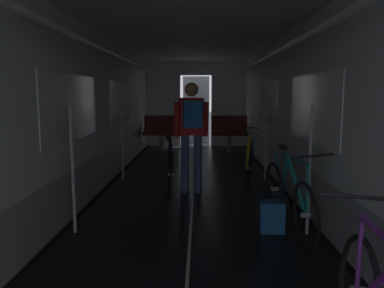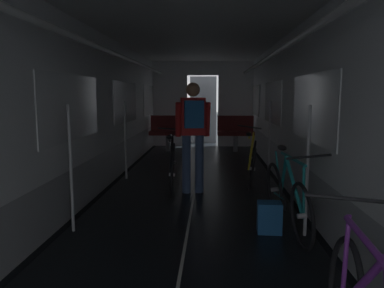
{
  "view_description": "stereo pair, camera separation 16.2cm",
  "coord_description": "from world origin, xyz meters",
  "px_view_note": "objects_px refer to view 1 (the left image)",
  "views": [
    {
      "loc": [
        0.09,
        -1.82,
        1.51
      ],
      "look_at": [
        0.0,
        3.11,
        0.85
      ],
      "focal_mm": 34.86,
      "sensor_mm": 36.0,
      "label": 1
    },
    {
      "loc": [
        0.26,
        -1.81,
        1.51
      ],
      "look_at": [
        0.0,
        3.11,
        0.85
      ],
      "focal_mm": 34.86,
      "sensor_mm": 36.0,
      "label": 2
    }
  ],
  "objects_px": {
    "person_cyclist_aisle": "(192,127)",
    "backpack_on_floor": "(272,217)",
    "bicycle_black_in_aisle": "(170,165)",
    "bicycle_teal": "(289,196)",
    "bench_seat_far_left": "(162,130)",
    "bench_seat_far_right": "(229,130)",
    "bicycle_yellow": "(249,160)"
  },
  "relations": [
    {
      "from": "person_cyclist_aisle",
      "to": "backpack_on_floor",
      "type": "distance_m",
      "value": 2.04
    },
    {
      "from": "person_cyclist_aisle",
      "to": "bicycle_black_in_aisle",
      "type": "bearing_deg",
      "value": 142.71
    },
    {
      "from": "bicycle_teal",
      "to": "backpack_on_floor",
      "type": "height_order",
      "value": "bicycle_teal"
    },
    {
      "from": "bench_seat_far_left",
      "to": "bicycle_black_in_aisle",
      "type": "distance_m",
      "value": 4.06
    },
    {
      "from": "person_cyclist_aisle",
      "to": "backpack_on_floor",
      "type": "xyz_separation_m",
      "value": [
        0.92,
        -1.61,
        -0.85
      ]
    },
    {
      "from": "bench_seat_far_right",
      "to": "bench_seat_far_left",
      "type": "bearing_deg",
      "value": 180.0
    },
    {
      "from": "bench_seat_far_right",
      "to": "bicycle_black_in_aisle",
      "type": "height_order",
      "value": "bench_seat_far_right"
    },
    {
      "from": "bench_seat_far_right",
      "to": "backpack_on_floor",
      "type": "relative_size",
      "value": 2.89
    },
    {
      "from": "bicycle_yellow",
      "to": "person_cyclist_aisle",
      "type": "xyz_separation_m",
      "value": [
        -0.99,
        -0.76,
        0.63
      ]
    },
    {
      "from": "bicycle_teal",
      "to": "bicycle_black_in_aisle",
      "type": "bearing_deg",
      "value": 129.34
    },
    {
      "from": "bicycle_yellow",
      "to": "bicycle_black_in_aisle",
      "type": "relative_size",
      "value": 1.0
    },
    {
      "from": "bench_seat_far_left",
      "to": "bench_seat_far_right",
      "type": "height_order",
      "value": "same"
    },
    {
      "from": "bench_seat_far_left",
      "to": "bicycle_black_in_aisle",
      "type": "relative_size",
      "value": 0.58
    },
    {
      "from": "bench_seat_far_right",
      "to": "bicycle_black_in_aisle",
      "type": "bearing_deg",
      "value": -107.44
    },
    {
      "from": "bicycle_teal",
      "to": "bicycle_yellow",
      "type": "relative_size",
      "value": 1.0
    },
    {
      "from": "bicycle_black_in_aisle",
      "to": "bicycle_teal",
      "type": "bearing_deg",
      "value": -50.66
    },
    {
      "from": "bicycle_yellow",
      "to": "bicycle_teal",
      "type": "bearing_deg",
      "value": -86.66
    },
    {
      "from": "bicycle_yellow",
      "to": "bicycle_black_in_aisle",
      "type": "distance_m",
      "value": 1.42
    },
    {
      "from": "bicycle_teal",
      "to": "person_cyclist_aisle",
      "type": "height_order",
      "value": "person_cyclist_aisle"
    },
    {
      "from": "bicycle_yellow",
      "to": "bench_seat_far_left",
      "type": "bearing_deg",
      "value": 117.88
    },
    {
      "from": "bicycle_teal",
      "to": "bicycle_yellow",
      "type": "xyz_separation_m",
      "value": [
        -0.13,
        2.28,
        -0.0
      ]
    },
    {
      "from": "person_cyclist_aisle",
      "to": "bicycle_black_in_aisle",
      "type": "relative_size",
      "value": 1.0
    },
    {
      "from": "bicycle_yellow",
      "to": "bicycle_black_in_aisle",
      "type": "bearing_deg",
      "value": -159.76
    },
    {
      "from": "bicycle_teal",
      "to": "backpack_on_floor",
      "type": "xyz_separation_m",
      "value": [
        -0.2,
        -0.09,
        -0.21
      ]
    },
    {
      "from": "bench_seat_far_left",
      "to": "bicycle_yellow",
      "type": "distance_m",
      "value": 4.0
    },
    {
      "from": "bench_seat_far_left",
      "to": "bicycle_yellow",
      "type": "height_order",
      "value": "same"
    },
    {
      "from": "bench_seat_far_left",
      "to": "bicycle_black_in_aisle",
      "type": "bearing_deg",
      "value": -82.42
    },
    {
      "from": "bicycle_black_in_aisle",
      "to": "backpack_on_floor",
      "type": "xyz_separation_m",
      "value": [
        1.27,
        -1.88,
        -0.21
      ]
    },
    {
      "from": "bicycle_teal",
      "to": "person_cyclist_aisle",
      "type": "xyz_separation_m",
      "value": [
        -1.12,
        1.52,
        0.63
      ]
    },
    {
      "from": "backpack_on_floor",
      "to": "person_cyclist_aisle",
      "type": "bearing_deg",
      "value": 119.64
    },
    {
      "from": "bench_seat_far_left",
      "to": "bicycle_yellow",
      "type": "xyz_separation_m",
      "value": [
        1.87,
        -3.53,
        -0.19
      ]
    },
    {
      "from": "bicycle_teal",
      "to": "bicycle_black_in_aisle",
      "type": "height_order",
      "value": "bicycle_teal"
    }
  ]
}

